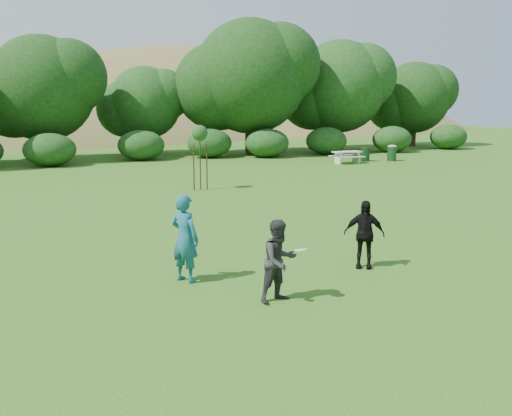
{
  "coord_description": "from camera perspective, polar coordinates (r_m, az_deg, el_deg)",
  "views": [
    {
      "loc": [
        -5.71,
        -10.66,
        3.91
      ],
      "look_at": [
        0.0,
        3.0,
        1.1
      ],
      "focal_mm": 40.0,
      "sensor_mm": 36.0,
      "label": 1
    }
  ],
  "objects": [
    {
      "name": "trash_can_near",
      "position": [
        37.77,
        10.85,
        5.3
      ],
      "size": [
        0.6,
        0.6,
        0.9
      ],
      "primitive_type": "cylinder",
      "color": "black",
      "rests_on": "ground"
    },
    {
      "name": "sapling",
      "position": [
        25.12,
        -5.65,
        7.29
      ],
      "size": [
        0.7,
        0.7,
        2.85
      ],
      "color": "#352215",
      "rests_on": "ground"
    },
    {
      "name": "player_grey",
      "position": [
        11.17,
        2.36,
        -5.31
      ],
      "size": [
        0.92,
        0.8,
        1.64
      ],
      "primitive_type": "imported",
      "rotation": [
        0.0,
        0.0,
        0.24
      ],
      "color": "#28292B",
      "rests_on": "ground"
    },
    {
      "name": "ground",
      "position": [
        12.71,
        5.26,
        -7.22
      ],
      "size": [
        120.0,
        120.0,
        0.0
      ],
      "primitive_type": "plane",
      "color": "#19470C",
      "rests_on": "ground"
    },
    {
      "name": "picnic_table",
      "position": [
        36.26,
        9.09,
        5.24
      ],
      "size": [
        1.8,
        1.48,
        0.76
      ],
      "color": "beige",
      "rests_on": "ground"
    },
    {
      "name": "tree_row",
      "position": [
        40.36,
        -10.1,
        11.95
      ],
      "size": [
        53.92,
        10.38,
        9.62
      ],
      "color": "#3A2616",
      "rests_on": "ground"
    },
    {
      "name": "trash_can_lidded",
      "position": [
        38.29,
        13.43,
        5.4
      ],
      "size": [
        0.6,
        0.6,
        1.05
      ],
      "color": "#15391A",
      "rests_on": "ground"
    },
    {
      "name": "player_black",
      "position": [
        13.63,
        10.76,
        -2.59
      ],
      "size": [
        1.01,
        0.86,
        1.62
      ],
      "primitive_type": "imported",
      "rotation": [
        0.0,
        0.0,
        -0.59
      ],
      "color": "black",
      "rests_on": "ground"
    },
    {
      "name": "hillside",
      "position": [
        80.85,
        -18.58,
        -1.15
      ],
      "size": [
        150.0,
        72.0,
        52.0
      ],
      "color": "olive",
      "rests_on": "ground"
    },
    {
      "name": "frisbee",
      "position": [
        11.11,
        4.51,
        -4.17
      ],
      "size": [
        0.27,
        0.27,
        0.08
      ],
      "color": "white",
      "rests_on": "ground"
    },
    {
      "name": "player_teal",
      "position": [
        12.44,
        -7.12,
        -3.02
      ],
      "size": [
        0.77,
        0.84,
        1.93
      ],
      "primitive_type": "imported",
      "rotation": [
        0.0,
        0.0,
        2.14
      ],
      "color": "#175468",
      "rests_on": "ground"
    }
  ]
}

